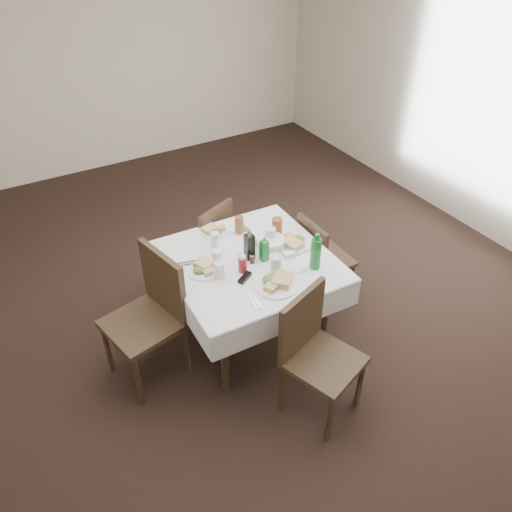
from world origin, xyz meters
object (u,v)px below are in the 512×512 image
at_px(dining_table, 249,269).
at_px(oil_cruet_dark, 249,246).
at_px(water_n, 215,240).
at_px(chair_west, 152,309).
at_px(water_e, 271,236).
at_px(bread_basket, 271,243).
at_px(green_bottle, 316,253).
at_px(water_w, 219,271).
at_px(oil_cruet_green, 264,250).
at_px(ketchup_bottle, 243,264).
at_px(chair_east, 319,256).
at_px(coffee_mug, 217,256).
at_px(chair_north, 209,240).
at_px(chair_south, 314,347).
at_px(water_s, 276,265).

height_order(dining_table, oil_cruet_dark, oil_cruet_dark).
height_order(dining_table, water_n, water_n).
bearing_deg(dining_table, chair_west, 176.25).
height_order(water_e, bread_basket, water_e).
height_order(water_n, green_bottle, green_bottle).
distance_m(water_w, oil_cruet_green, 0.38).
relative_size(ketchup_bottle, green_bottle, 0.47).
bearing_deg(green_bottle, water_n, 130.83).
xyz_separation_m(chair_east, water_e, (-0.49, 0.01, 0.36)).
relative_size(chair_west, oil_cruet_green, 4.65).
relative_size(dining_table, coffee_mug, 9.57).
xyz_separation_m(chair_west, ketchup_bottle, (0.65, -0.15, 0.25)).
distance_m(dining_table, oil_cruet_dark, 0.20).
bearing_deg(chair_west, chair_north, 41.73).
distance_m(water_w, green_bottle, 0.70).
relative_size(chair_south, water_n, 7.45).
relative_size(water_e, coffee_mug, 1.14).
bearing_deg(ketchup_bottle, water_w, 173.95).
bearing_deg(chair_east, water_e, 178.93).
relative_size(bread_basket, green_bottle, 0.83).
distance_m(chair_west, bread_basket, 1.01).
bearing_deg(green_bottle, oil_cruet_dark, 136.49).
bearing_deg(ketchup_bottle, chair_west, 167.11).
bearing_deg(water_e, bread_basket, -119.08).
height_order(water_e, oil_cruet_green, oil_cruet_green).
bearing_deg(oil_cruet_dark, dining_table, -132.03).
bearing_deg(water_e, chair_south, -102.98).
relative_size(bread_basket, coffee_mug, 1.89).
height_order(water_w, oil_cruet_dark, oil_cruet_dark).
relative_size(chair_south, water_s, 6.46).
xyz_separation_m(dining_table, water_w, (-0.28, -0.08, 0.15)).
relative_size(chair_east, ketchup_bottle, 6.10).
height_order(water_e, water_w, water_e).
distance_m(water_s, coffee_mug, 0.46).
height_order(water_w, green_bottle, green_bottle).
bearing_deg(coffee_mug, water_s, -50.15).
bearing_deg(water_s, chair_north, 94.43).
height_order(water_s, green_bottle, green_bottle).
relative_size(bread_basket, oil_cruet_dark, 0.91).
bearing_deg(water_s, green_bottle, -16.23).
xyz_separation_m(water_w, coffee_mug, (0.08, 0.19, -0.03)).
relative_size(chair_south, chair_east, 1.14).
relative_size(chair_west, water_s, 6.96).
xyz_separation_m(chair_north, oil_cruet_green, (0.08, -0.80, 0.37)).
height_order(bread_basket, ketchup_bottle, ketchup_bottle).
bearing_deg(oil_cruet_dark, oil_cruet_green, -44.40).
bearing_deg(water_e, chair_west, -177.88).
bearing_deg(water_w, oil_cruet_green, 2.66).
bearing_deg(dining_table, green_bottle, -41.28).
relative_size(chair_east, bread_basket, 3.45).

